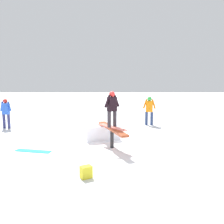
# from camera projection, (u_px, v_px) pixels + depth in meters

# --- Properties ---
(ground_plane) EXTENTS (60.00, 60.00, 0.00)m
(ground_plane) POSITION_uv_depth(u_px,v_px,m) (112.00, 148.00, 9.65)
(ground_plane) COLOR white
(rail_feature) EXTENTS (2.59, 1.18, 0.80)m
(rail_feature) POSITION_uv_depth(u_px,v_px,m) (112.00, 130.00, 9.55)
(rail_feature) COLOR black
(rail_feature) RESTS_ON ground
(snow_kicker_ramp) EXTENTS (2.21, 2.03, 0.65)m
(snow_kicker_ramp) POSITION_uv_depth(u_px,v_px,m) (98.00, 130.00, 11.33)
(snow_kicker_ramp) COLOR white
(snow_kicker_ramp) RESTS_ON ground
(main_rider_on_rail) EXTENTS (1.41, 1.15, 1.39)m
(main_rider_on_rail) POSITION_uv_depth(u_px,v_px,m) (112.00, 110.00, 9.43)
(main_rider_on_rail) COLOR #EC6C5C
(main_rider_on_rail) RESTS_ON rail_feature
(bystander_blue) EXTENTS (0.27, 0.64, 1.56)m
(bystander_blue) POSITION_uv_depth(u_px,v_px,m) (6.00, 112.00, 13.00)
(bystander_blue) COLOR navy
(bystander_blue) RESTS_ON ground
(bystander_orange) EXTENTS (0.29, 0.73, 1.60)m
(bystander_orange) POSITION_uv_depth(u_px,v_px,m) (149.00, 109.00, 13.87)
(bystander_orange) COLOR navy
(bystander_orange) RESTS_ON ground
(loose_snowboard_cyan) EXTENTS (0.56, 1.38, 0.02)m
(loose_snowboard_cyan) POSITION_uv_depth(u_px,v_px,m) (33.00, 151.00, 9.19)
(loose_snowboard_cyan) COLOR #28C0CD
(loose_snowboard_cyan) RESTS_ON ground
(backpack_on_snow) EXTENTS (0.34, 0.37, 0.34)m
(backpack_on_snow) POSITION_uv_depth(u_px,v_px,m) (86.00, 172.00, 6.80)
(backpack_on_snow) COLOR yellow
(backpack_on_snow) RESTS_ON ground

